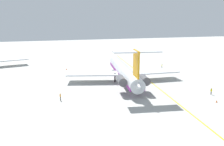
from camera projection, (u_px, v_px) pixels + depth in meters
name	position (u px, v px, depth m)	size (l,w,h in m)	color
ground	(163.00, 79.00, 80.15)	(294.95, 294.95, 0.00)	#ADADA8
main_jetliner	(125.00, 72.00, 75.75)	(41.50, 36.76, 12.10)	silver
ground_crew_near_nose	(60.00, 96.00, 59.09)	(0.40, 0.29, 1.83)	black
ground_crew_near_tail	(162.00, 66.00, 96.37)	(0.28, 0.38, 1.74)	black
ground_crew_portside	(211.00, 91.00, 63.55)	(0.28, 0.41, 1.76)	black
safety_cone_nose	(217.00, 101.00, 57.87)	(0.40, 0.40, 0.55)	#EA590F
safety_cone_wingtip	(66.00, 69.00, 93.52)	(0.40, 0.40, 0.55)	#EA590F
taxiway_centreline	(147.00, 79.00, 79.79)	(102.24, 0.36, 0.01)	gold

